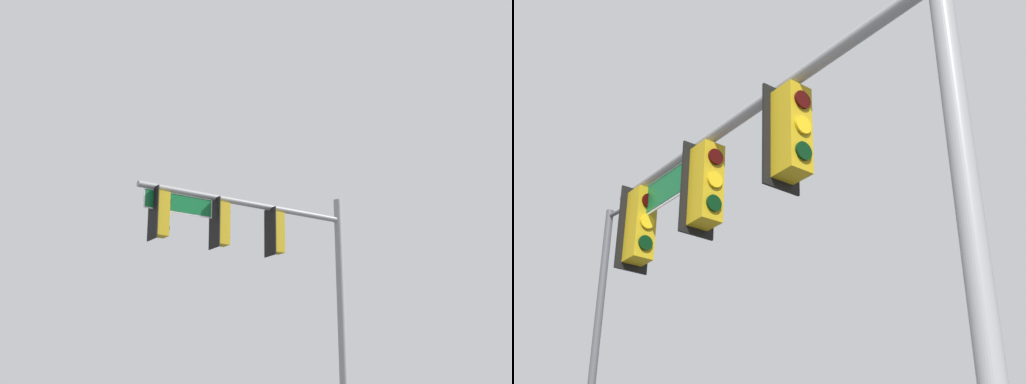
% 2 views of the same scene
% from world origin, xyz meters
% --- Properties ---
extents(signal_pole_near, '(6.29, 1.11, 7.11)m').
position_xyz_m(signal_pole_near, '(-3.51, -5.57, 5.16)').
color(signal_pole_near, gray).
rests_on(signal_pole_near, ground_plane).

